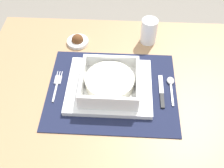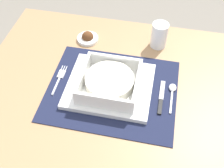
{
  "view_description": "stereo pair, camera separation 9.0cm",
  "coord_description": "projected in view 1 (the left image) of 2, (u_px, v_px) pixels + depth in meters",
  "views": [
    {
      "loc": [
        0.02,
        -0.59,
        1.41
      ],
      "look_at": [
        -0.01,
        -0.01,
        0.73
      ],
      "focal_mm": 45.71,
      "sensor_mm": 36.0,
      "label": 1
    },
    {
      "loc": [
        0.11,
        -0.58,
        1.41
      ],
      "look_at": [
        -0.01,
        -0.01,
        0.73
      ],
      "focal_mm": 45.71,
      "sensor_mm": 36.0,
      "label": 2
    }
  ],
  "objects": [
    {
      "name": "fork",
      "position": [
        57.0,
        84.0,
        0.93
      ],
      "size": [
        0.02,
        0.13,
        0.0
      ],
      "rotation": [
        0.0,
        0.0,
        -0.01
      ],
      "color": "silver",
      "rests_on": "placemat"
    },
    {
      "name": "condiment_saucer",
      "position": [
        78.0,
        41.0,
        1.07
      ],
      "size": [
        0.08,
        0.08,
        0.04
      ],
      "color": "white",
      "rests_on": "dining_table"
    },
    {
      "name": "spoon",
      "position": [
        171.0,
        84.0,
        0.93
      ],
      "size": [
        0.02,
        0.12,
        0.01
      ],
      "rotation": [
        0.0,
        0.0,
        -0.02
      ],
      "color": "silver",
      "rests_on": "placemat"
    },
    {
      "name": "serving_plate",
      "position": [
        109.0,
        87.0,
        0.92
      ],
      "size": [
        0.27,
        0.24,
        0.02
      ],
      "primitive_type": "cube",
      "color": "white",
      "rests_on": "placemat"
    },
    {
      "name": "placemat",
      "position": [
        112.0,
        90.0,
        0.92
      ],
      "size": [
        0.41,
        0.34,
        0.0
      ],
      "primitive_type": "cube",
      "color": "#191E38",
      "rests_on": "dining_table"
    },
    {
      "name": "drinking_glass",
      "position": [
        149.0,
        32.0,
        1.05
      ],
      "size": [
        0.06,
        0.06,
        0.09
      ],
      "color": "white",
      "rests_on": "dining_table"
    },
    {
      "name": "butter_knife",
      "position": [
        162.0,
        93.0,
        0.91
      ],
      "size": [
        0.01,
        0.13,
        0.01
      ],
      "rotation": [
        0.0,
        0.0,
        -0.06
      ],
      "color": "black",
      "rests_on": "placemat"
    },
    {
      "name": "dining_table",
      "position": [
        114.0,
        107.0,
        1.01
      ],
      "size": [
        0.92,
        0.72,
        0.7
      ],
      "color": "#A37A51",
      "rests_on": "ground"
    },
    {
      "name": "porridge_bowl",
      "position": [
        110.0,
        82.0,
        0.89
      ],
      "size": [
        0.18,
        0.18,
        0.05
      ],
      "color": "white",
      "rests_on": "serving_plate"
    }
  ]
}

